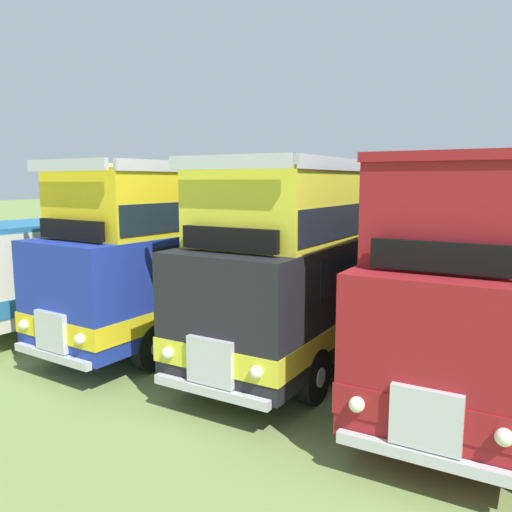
{
  "coord_description": "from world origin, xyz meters",
  "views": [
    {
      "loc": [
        1.53,
        -11.6,
        4.09
      ],
      "look_at": [
        -5.87,
        0.41,
        2.0
      ],
      "focal_mm": 35.86,
      "sensor_mm": 36.0,
      "label": 1
    }
  ],
  "objects_px": {
    "bus_first_in_row": "(128,254)",
    "bus_second_in_row": "(222,241)",
    "bus_fourth_in_row": "(480,259)",
    "bus_third_in_row": "(333,250)"
  },
  "relations": [
    {
      "from": "bus_fourth_in_row",
      "to": "bus_first_in_row",
      "type": "bearing_deg",
      "value": 178.56
    },
    {
      "from": "bus_first_in_row",
      "to": "bus_fourth_in_row",
      "type": "xyz_separation_m",
      "value": [
        10.53,
        -0.26,
        0.71
      ]
    },
    {
      "from": "bus_third_in_row",
      "to": "bus_fourth_in_row",
      "type": "bearing_deg",
      "value": -7.24
    },
    {
      "from": "bus_first_in_row",
      "to": "bus_second_in_row",
      "type": "bearing_deg",
      "value": 5.4
    },
    {
      "from": "bus_first_in_row",
      "to": "bus_fourth_in_row",
      "type": "height_order",
      "value": "bus_fourth_in_row"
    },
    {
      "from": "bus_first_in_row",
      "to": "bus_fourth_in_row",
      "type": "bearing_deg",
      "value": -1.44
    },
    {
      "from": "bus_second_in_row",
      "to": "bus_first_in_row",
      "type": "bearing_deg",
      "value": -174.6
    },
    {
      "from": "bus_second_in_row",
      "to": "bus_fourth_in_row",
      "type": "height_order",
      "value": "bus_second_in_row"
    },
    {
      "from": "bus_fourth_in_row",
      "to": "bus_second_in_row",
      "type": "bearing_deg",
      "value": 175.15
    },
    {
      "from": "bus_first_in_row",
      "to": "bus_third_in_row",
      "type": "relative_size",
      "value": 1.05
    }
  ]
}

